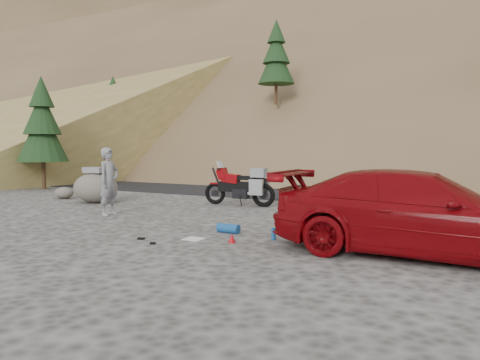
% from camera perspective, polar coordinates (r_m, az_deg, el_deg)
% --- Properties ---
extents(ground, '(140.00, 140.00, 0.00)m').
position_cam_1_polar(ground, '(11.79, -7.04, -5.13)').
color(ground, '#3B3937').
rests_on(ground, ground).
extents(road, '(120.00, 7.00, 0.05)m').
position_cam_1_polar(road, '(19.71, 8.72, -1.48)').
color(road, black).
rests_on(road, ground).
extents(hillside, '(120.00, 73.00, 46.72)m').
position_cam_1_polar(hillside, '(51.54, 21.87, 14.00)').
color(hillside, brown).
rests_on(hillside, ground).
extents(conifer_verge, '(2.20, 2.20, 5.04)m').
position_cam_1_polar(conifer_verge, '(22.69, -22.97, 6.27)').
color(conifer_verge, '#382514').
rests_on(conifer_verge, ground).
extents(motorcycle, '(2.43, 0.86, 1.45)m').
position_cam_1_polar(motorcycle, '(14.95, 0.28, -0.78)').
color(motorcycle, black).
rests_on(motorcycle, ground).
extents(man, '(0.50, 0.71, 1.86)m').
position_cam_1_polar(man, '(13.38, -15.61, -4.16)').
color(man, gray).
rests_on(man, ground).
extents(red_car, '(5.14, 2.27, 1.47)m').
position_cam_1_polar(red_car, '(8.78, 21.02, -8.53)').
color(red_car, maroon).
rests_on(red_car, ground).
extents(boulder, '(1.59, 1.36, 1.19)m').
position_cam_1_polar(boulder, '(16.50, -17.19, -0.85)').
color(boulder, '#615C53').
rests_on(boulder, ground).
extents(small_rock, '(0.86, 0.81, 0.42)m').
position_cam_1_polar(small_rock, '(18.22, -20.64, -1.47)').
color(small_rock, '#615C53').
rests_on(small_rock, ground).
extents(gear_white_cloth, '(0.40, 0.35, 0.01)m').
position_cam_1_polar(gear_white_cloth, '(9.61, -5.64, -7.17)').
color(gear_white_cloth, white).
rests_on(gear_white_cloth, ground).
extents(gear_blue_mat, '(0.51, 0.21, 0.20)m').
position_cam_1_polar(gear_blue_mat, '(10.24, -1.43, -5.91)').
color(gear_blue_mat, '#174C8C').
rests_on(gear_blue_mat, ground).
extents(gear_bottle, '(0.11, 0.11, 0.24)m').
position_cam_1_polar(gear_bottle, '(9.50, 4.10, -6.58)').
color(gear_bottle, '#174C8C').
rests_on(gear_bottle, ground).
extents(gear_funnel, '(0.16, 0.16, 0.18)m').
position_cam_1_polar(gear_funnel, '(9.22, -1.00, -7.09)').
color(gear_funnel, '#B40C14').
rests_on(gear_funnel, ground).
extents(gear_glove_a, '(0.15, 0.13, 0.04)m').
position_cam_1_polar(gear_glove_a, '(9.76, -11.97, -6.99)').
color(gear_glove_a, black).
rests_on(gear_glove_a, ground).
extents(gear_glove_b, '(0.13, 0.13, 0.04)m').
position_cam_1_polar(gear_glove_b, '(9.25, -10.59, -7.58)').
color(gear_glove_b, black).
rests_on(gear_glove_b, ground).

